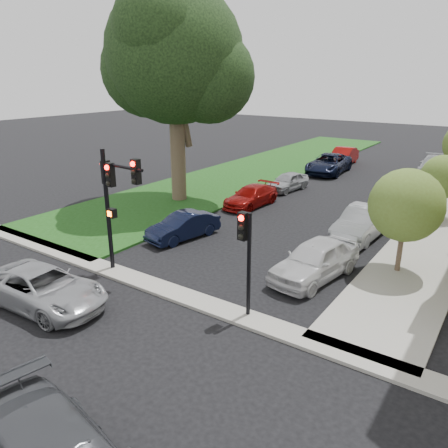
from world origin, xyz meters
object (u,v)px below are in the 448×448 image
Objects in this scene: traffic_signal_main at (113,190)px; car_parked_9 at (343,156)px; traffic_signal_secondary at (246,245)px; car_parked_0 at (315,260)px; car_parked_1 at (363,223)px; car_parked_7 at (288,182)px; car_parked_4 at (433,165)px; car_parked_2 at (400,197)px; car_cross_near at (43,288)px; car_parked_5 at (183,226)px; eucalyptus at (174,55)px; small_tree_b at (443,177)px; small_tree_a at (406,205)px; car_parked_8 at (329,164)px; car_parked_6 at (251,196)px.

traffic_signal_main is 1.09× the size of car_parked_9.
traffic_signal_secondary is 0.80× the size of car_parked_0.
car_parked_1 is 9.85m from car_parked_7.
car_parked_2 is at bearing -94.55° from car_parked_4.
car_cross_near is 1.01× the size of car_parked_4.
car_parked_1 is 9.03m from car_parked_5.
car_parked_9 is at bearing 75.60° from eucalyptus.
car_parked_0 is 0.94× the size of car_parked_4.
car_parked_4 is at bearing 99.10° from car_parked_0.
car_parked_1 is at bearing 54.46° from traffic_signal_main.
car_parked_7 is (-7.36, 12.19, -0.15)m from car_parked_0.
car_parked_0 is at bearing -75.48° from car_parked_9.
traffic_signal_main is (-9.60, -15.30, 1.09)m from small_tree_b.
car_parked_7 is at bearing -92.44° from car_parked_9.
car_parked_4 is (-0.23, 11.61, 0.08)m from car_parked_2.
car_parked_7 is 0.81× the size of car_parked_9.
traffic_signal_main is 27.85m from car_parked_9.
eucalyptus is 17.00m from small_tree_b.
small_tree_b is 0.72× the size of traffic_signal_main.
traffic_signal_secondary reaches higher than car_parked_5.
small_tree_b is at bearing -36.58° from car_parked_2.
car_parked_1 is (7.01, 9.82, -2.75)m from traffic_signal_main.
small_tree_a reaches higher than car_parked_7.
car_parked_9 is at bearing 115.58° from small_tree_a.
eucalyptus reaches higher than small_tree_b.
car_parked_7 is at bearing 130.38° from car_parked_0.
car_parked_2 is (0.22, 6.74, -0.15)m from car_parked_1.
car_parked_8 is at bearing 105.33° from traffic_signal_secondary.
car_parked_5 is 6.85m from car_parked_6.
car_parked_5 is 18.89m from car_parked_8.
car_parked_2 is at bearing -46.93° from car_parked_8.
traffic_signal_main is (5.13, -9.87, -5.43)m from eucalyptus.
car_parked_5 is at bearing -174.50° from car_parked_0.
car_cross_near is (-6.27, -3.46, -1.90)m from traffic_signal_secondary.
car_parked_7 is 7.18m from car_parked_8.
traffic_signal_secondary reaches higher than car_parked_2.
small_tree_b is 0.74× the size of car_parked_4.
car_parked_1 is (0.82, 9.86, -1.81)m from traffic_signal_secondary.
small_tree_b is 10.23m from car_parked_7.
car_parked_0 is 10.45m from car_parked_6.
small_tree_b is 11.64m from car_parked_0.
traffic_signal_main is at bearing -122.26° from car_parked_2.
car_parked_2 is at bearing 28.43° from eucalyptus.
small_tree_b is 21.22m from car_cross_near.
car_cross_near is at bearing -92.21° from car_parked_9.
small_tree_b is at bearing 24.08° from car_parked_6.
traffic_signal_main is (-9.60, -6.52, 0.61)m from small_tree_a.
traffic_signal_main is 16.54m from car_parked_7.
traffic_signal_secondary is 0.95× the size of car_parked_5.
car_parked_6 is at bearing -92.97° from car_parked_9.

